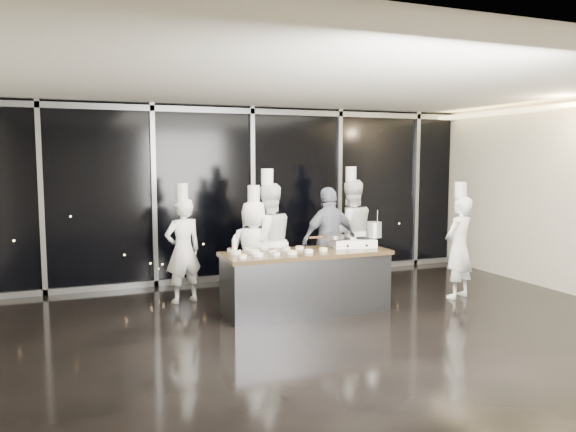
% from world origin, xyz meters
% --- Properties ---
extents(ground, '(9.00, 9.00, 0.00)m').
position_xyz_m(ground, '(0.00, 0.00, 0.00)').
color(ground, black).
rests_on(ground, ground).
extents(room_shell, '(9.02, 7.02, 3.21)m').
position_xyz_m(room_shell, '(0.18, 0.00, 2.25)').
color(room_shell, beige).
rests_on(room_shell, ground).
extents(window_wall, '(8.90, 0.11, 3.20)m').
position_xyz_m(window_wall, '(0.00, 3.43, 1.60)').
color(window_wall, black).
rests_on(window_wall, ground).
extents(demo_counter, '(2.46, 0.86, 0.90)m').
position_xyz_m(demo_counter, '(0.00, 0.90, 0.45)').
color(demo_counter, '#393A3E').
rests_on(demo_counter, ground).
extents(stove, '(0.71, 0.51, 0.14)m').
position_xyz_m(stove, '(0.83, 1.00, 0.96)').
color(stove, white).
rests_on(stove, demo_counter).
extents(frying_pan, '(0.60, 0.39, 0.05)m').
position_xyz_m(frying_pan, '(0.52, 1.06, 1.07)').
color(frying_pan, slate).
rests_on(frying_pan, stove).
extents(stock_pot, '(0.28, 0.28, 0.24)m').
position_xyz_m(stock_pot, '(1.15, 0.93, 1.16)').
color(stock_pot, '#A6A6A8').
rests_on(stock_pot, stove).
extents(prep_bowls, '(1.41, 0.72, 0.05)m').
position_xyz_m(prep_bowls, '(-0.55, 0.97, 0.93)').
color(prep_bowls, silver).
rests_on(prep_bowls, demo_counter).
extents(squeeze_bottle, '(0.07, 0.07, 0.26)m').
position_xyz_m(squeeze_bottle, '(-1.00, 1.18, 1.02)').
color(squeeze_bottle, silver).
rests_on(squeeze_bottle, demo_counter).
extents(chef_far_left, '(0.68, 0.53, 1.87)m').
position_xyz_m(chef_far_left, '(-1.56, 2.12, 0.84)').
color(chef_far_left, white).
rests_on(chef_far_left, ground).
extents(chef_left, '(0.87, 0.65, 1.83)m').
position_xyz_m(chef_left, '(-0.52, 1.73, 0.82)').
color(chef_left, white).
rests_on(chef_left, ground).
extents(chef_center, '(0.97, 0.79, 2.09)m').
position_xyz_m(chef_center, '(-0.28, 1.79, 0.94)').
color(chef_center, white).
rests_on(chef_center, ground).
extents(guest, '(1.09, 0.59, 1.77)m').
position_xyz_m(guest, '(0.86, 1.89, 0.89)').
color(guest, black).
rests_on(guest, ground).
extents(chef_right, '(0.97, 0.79, 2.10)m').
position_xyz_m(chef_right, '(1.46, 2.29, 0.94)').
color(chef_right, white).
rests_on(chef_right, ground).
extents(chef_side, '(0.70, 0.58, 1.88)m').
position_xyz_m(chef_side, '(2.62, 0.76, 0.84)').
color(chef_side, white).
rests_on(chef_side, ground).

